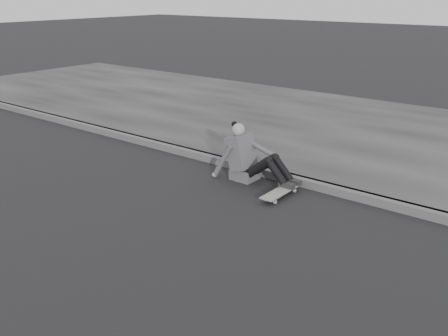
% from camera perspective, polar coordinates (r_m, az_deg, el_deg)
% --- Properties ---
extents(ground, '(80.00, 80.00, 0.00)m').
position_cam_1_polar(ground, '(5.78, -6.50, -8.82)').
color(ground, black).
rests_on(ground, ground).
extents(curb, '(24.00, 0.16, 0.12)m').
position_cam_1_polar(curb, '(7.62, 7.11, -1.07)').
color(curb, '#4D4D4D').
rests_on(curb, ground).
extents(sidewalk, '(24.00, 6.00, 0.12)m').
position_cam_1_polar(sidewalk, '(10.22, 15.96, 3.71)').
color(sidewalk, '#313131').
rests_on(sidewalk, ground).
extents(skateboard, '(0.20, 0.78, 0.09)m').
position_cam_1_polar(skateboard, '(7.05, 6.48, -2.72)').
color(skateboard, '#989793').
rests_on(skateboard, ground).
extents(seated_woman, '(1.38, 0.46, 0.88)m').
position_cam_1_polar(seated_woman, '(7.52, 2.80, 1.19)').
color(seated_woman, '#48484A').
rests_on(seated_woman, ground).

